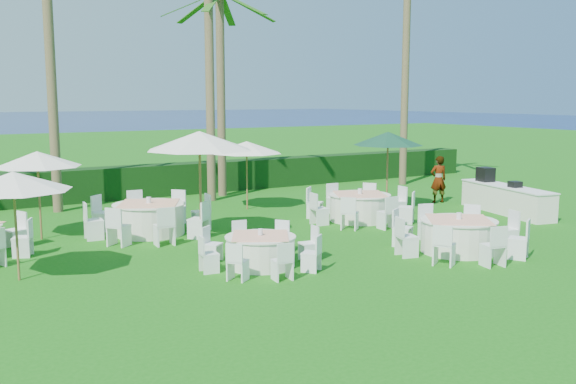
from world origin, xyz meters
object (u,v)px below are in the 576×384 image
umbrella_green (388,139)px  banquet_table_f (360,206)px  umbrella_c (37,159)px  staff_person (438,179)px  umbrella_a (13,181)px  banquet_table_e (149,218)px  buffet_table (506,198)px  banquet_table_c (458,235)px  banquet_table_b (260,250)px  umbrella_b (199,141)px  umbrella_d (247,147)px

umbrella_green → banquet_table_f: bearing=-150.5°
umbrella_c → staff_person: (13.46, -0.94, -1.32)m
umbrella_a → umbrella_green: 12.37m
banquet_table_e → buffet_table: size_ratio=0.87×
staff_person → banquet_table_c: bearing=66.3°
banquet_table_e → umbrella_c: (-2.71, 0.84, 1.70)m
banquet_table_c → banquet_table_f: bearing=85.0°
banquet_table_c → umbrella_green: (2.39, 5.65, 1.97)m
banquet_table_c → buffet_table: bearing=30.3°
banquet_table_b → umbrella_green: (7.20, 4.34, 2.03)m
banquet_table_b → umbrella_a: 5.39m
banquet_table_b → staff_person: 10.72m
umbrella_a → banquet_table_f: bearing=9.1°
banquet_table_b → umbrella_b: (-0.03, 3.31, 2.27)m
banquet_table_e → umbrella_d: bearing=27.5°
umbrella_a → umbrella_c: 4.02m
banquet_table_f → staff_person: bearing=16.0°
umbrella_b → umbrella_c: 4.31m
umbrella_c → umbrella_d: size_ratio=0.98×
umbrella_c → umbrella_d: 7.00m
banquet_table_e → staff_person: (10.74, -0.10, 0.38)m
banquet_table_e → umbrella_a: umbrella_a is taller
banquet_table_b → banquet_table_e: size_ratio=0.80×
banquet_table_f → banquet_table_c: bearing=-95.0°
umbrella_green → staff_person: umbrella_green is taller
umbrella_green → buffet_table: (2.92, -2.54, -1.92)m
umbrella_a → umbrella_b: (4.83, 1.72, 0.56)m
umbrella_b → umbrella_green: 7.31m
banquet_table_e → umbrella_d: (4.16, 2.17, 1.65)m
staff_person → banquet_table_e: bearing=16.0°
umbrella_a → umbrella_d: (7.99, 5.18, 0.03)m
banquet_table_b → umbrella_d: size_ratio=1.16×
banquet_table_c → umbrella_c: (-8.55, 6.75, 1.73)m
banquet_table_c → banquet_table_b: bearing=164.8°
banquet_table_e → umbrella_d: umbrella_d is taller
umbrella_a → buffet_table: bearing=0.8°
umbrella_a → umbrella_d: umbrella_d is taller
umbrella_a → umbrella_c: bearing=73.8°
staff_person → umbrella_c: bearing=12.5°
banquet_table_c → umbrella_c: size_ratio=1.38×
banquet_table_c → umbrella_green: 6.44m
umbrella_b → banquet_table_f: bearing=-1.1°
umbrella_a → banquet_table_e: bearing=38.2°
banquet_table_c → umbrella_d: 8.42m
banquet_table_b → staff_person: size_ratio=1.66×
buffet_table → banquet_table_e: bearing=165.9°
banquet_table_e → umbrella_b: umbrella_b is taller
banquet_table_f → umbrella_green: 3.02m
umbrella_a → buffet_table: size_ratio=0.58×
banquet_table_f → buffet_table: (4.91, -1.41, 0.05)m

